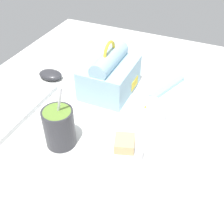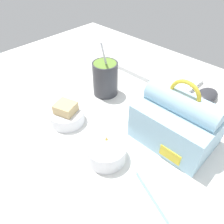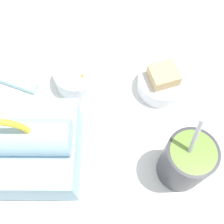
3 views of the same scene
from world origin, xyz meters
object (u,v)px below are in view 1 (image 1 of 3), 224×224
lunch_bag (110,75)px  keyboard (13,106)px  bento_bowl_sandwich (124,150)px  bento_bowl_snacks (150,112)px  soup_cup (59,127)px  chopstick_case (168,87)px  computer_mouse (51,75)px

lunch_bag → keyboard: bearing=132.0°
keyboard → lunch_bag: bearing=-48.0°
bento_bowl_sandwich → bento_bowl_snacks: 18.48cm
soup_cup → chopstick_case: (38.69, -21.05, -5.38)cm
keyboard → computer_mouse: size_ratio=3.27×
keyboard → bento_bowl_snacks: bearing=-72.3°
soup_cup → keyboard: bearing=73.1°
chopstick_case → soup_cup: bearing=151.5°
keyboard → lunch_bag: 34.20cm
bento_bowl_sandwich → computer_mouse: (25.36, 40.62, -0.98)cm
lunch_bag → computer_mouse: lunch_bag is taller
keyboard → computer_mouse: 20.75cm
bento_bowl_snacks → lunch_bag: bearing=64.0°
soup_cup → chopstick_case: size_ratio=1.10×
keyboard → bento_bowl_snacks: (13.78, -43.13, 1.56)cm
keyboard → computer_mouse: (20.72, -1.06, 0.53)cm
computer_mouse → chopstick_case: size_ratio=0.52×
soup_cup → bento_bowl_snacks: soup_cup is taller
keyboard → soup_cup: 24.58cm
lunch_bag → chopstick_case: bearing=-64.3°
lunch_bag → bento_bowl_snacks: lunch_bag is taller
computer_mouse → chopstick_case: (10.99, -42.99, -0.75)cm
keyboard → chopstick_case: bearing=-54.3°
keyboard → chopstick_case: size_ratio=1.71×
soup_cup → bento_bowl_sandwich: size_ratio=1.89×
keyboard → soup_cup: size_ratio=1.55×
bento_bowl_snacks → computer_mouse: 42.65cm
bento_bowl_sandwich → computer_mouse: bento_bowl_sandwich is taller
keyboard → computer_mouse: computer_mouse is taller
lunch_bag → computer_mouse: size_ratio=2.19×
bento_bowl_snacks → chopstick_case: bento_bowl_snacks is taller
bento_bowl_sandwich → computer_mouse: size_ratio=1.11×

